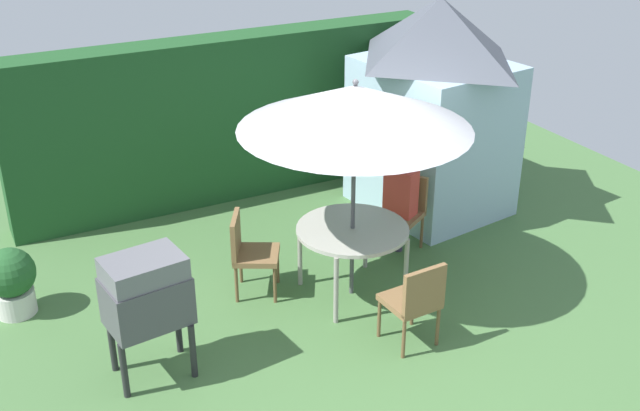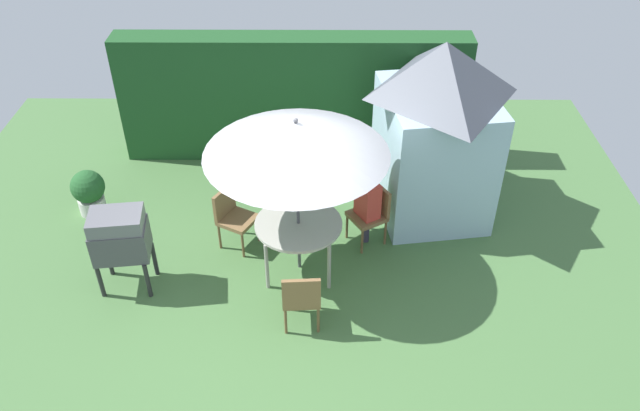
{
  "view_description": "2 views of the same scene",
  "coord_description": "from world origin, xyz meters",
  "px_view_note": "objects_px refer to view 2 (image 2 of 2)",
  "views": [
    {
      "loc": [
        -3.39,
        -5.68,
        4.5
      ],
      "look_at": [
        -0.28,
        0.37,
        1.21
      ],
      "focal_mm": 44.01,
      "sensor_mm": 36.0,
      "label": 1
    },
    {
      "loc": [
        0.5,
        -6.03,
        6.05
      ],
      "look_at": [
        0.46,
        0.66,
        0.97
      ],
      "focal_mm": 35.67,
      "sensor_mm": 36.0,
      "label": 2
    }
  ],
  "objects_px": {
    "patio_table": "(298,227)",
    "bbq_grill": "(120,236)",
    "chair_toward_hedge": "(301,296)",
    "garden_shed": "(436,129)",
    "person_in_red": "(368,198)",
    "patio_umbrella": "(296,139)",
    "chair_far_side": "(232,214)",
    "potted_plant_by_shed": "(89,191)",
    "chair_near_shed": "(372,211)"
  },
  "relations": [
    {
      "from": "potted_plant_by_shed",
      "to": "patio_table",
      "type": "bearing_deg",
      "value": -20.94
    },
    {
      "from": "garden_shed",
      "to": "chair_near_shed",
      "type": "relative_size",
      "value": 3.01
    },
    {
      "from": "bbq_grill",
      "to": "person_in_red",
      "type": "distance_m",
      "value": 3.35
    },
    {
      "from": "garden_shed",
      "to": "chair_near_shed",
      "type": "height_order",
      "value": "garden_shed"
    },
    {
      "from": "patio_table",
      "to": "chair_toward_hedge",
      "type": "xyz_separation_m",
      "value": [
        0.07,
        -1.09,
        -0.2
      ]
    },
    {
      "from": "patio_table",
      "to": "chair_toward_hedge",
      "type": "relative_size",
      "value": 1.3
    },
    {
      "from": "patio_umbrella",
      "to": "patio_table",
      "type": "bearing_deg",
      "value": 0.0
    },
    {
      "from": "patio_table",
      "to": "patio_umbrella",
      "type": "bearing_deg",
      "value": 180.0
    },
    {
      "from": "bbq_grill",
      "to": "patio_umbrella",
      "type": "bearing_deg",
      "value": 9.26
    },
    {
      "from": "bbq_grill",
      "to": "chair_near_shed",
      "type": "bearing_deg",
      "value": 16.57
    },
    {
      "from": "potted_plant_by_shed",
      "to": "garden_shed",
      "type": "bearing_deg",
      "value": 2.11
    },
    {
      "from": "bbq_grill",
      "to": "person_in_red",
      "type": "bearing_deg",
      "value": 16.21
    },
    {
      "from": "bbq_grill",
      "to": "chair_toward_hedge",
      "type": "height_order",
      "value": "bbq_grill"
    },
    {
      "from": "bbq_grill",
      "to": "chair_near_shed",
      "type": "xyz_separation_m",
      "value": [
        3.29,
        0.98,
        -0.33
      ]
    },
    {
      "from": "patio_table",
      "to": "chair_far_side",
      "type": "height_order",
      "value": "chair_far_side"
    },
    {
      "from": "patio_table",
      "to": "bbq_grill",
      "type": "xyz_separation_m",
      "value": [
        -2.26,
        -0.37,
        0.13
      ]
    },
    {
      "from": "patio_umbrella",
      "to": "potted_plant_by_shed",
      "type": "height_order",
      "value": "patio_umbrella"
    },
    {
      "from": "garden_shed",
      "to": "chair_near_shed",
      "type": "distance_m",
      "value": 1.51
    },
    {
      "from": "garden_shed",
      "to": "chair_far_side",
      "type": "relative_size",
      "value": 3.01
    },
    {
      "from": "patio_table",
      "to": "chair_near_shed",
      "type": "xyz_separation_m",
      "value": [
        1.02,
        0.61,
        -0.2
      ]
    },
    {
      "from": "patio_table",
      "to": "chair_near_shed",
      "type": "distance_m",
      "value": 1.21
    },
    {
      "from": "patio_umbrella",
      "to": "chair_far_side",
      "type": "xyz_separation_m",
      "value": [
        -0.96,
        0.51,
        -1.56
      ]
    },
    {
      "from": "garden_shed",
      "to": "chair_far_side",
      "type": "distance_m",
      "value": 3.17
    },
    {
      "from": "bbq_grill",
      "to": "chair_toward_hedge",
      "type": "distance_m",
      "value": 2.46
    },
    {
      "from": "bbq_grill",
      "to": "patio_table",
      "type": "bearing_deg",
      "value": 9.26
    },
    {
      "from": "garden_shed",
      "to": "patio_umbrella",
      "type": "bearing_deg",
      "value": -143.81
    },
    {
      "from": "patio_umbrella",
      "to": "potted_plant_by_shed",
      "type": "distance_m",
      "value": 3.86
    },
    {
      "from": "chair_far_side",
      "to": "potted_plant_by_shed",
      "type": "height_order",
      "value": "chair_far_side"
    },
    {
      "from": "chair_near_shed",
      "to": "patio_umbrella",
      "type": "bearing_deg",
      "value": -149.24
    },
    {
      "from": "potted_plant_by_shed",
      "to": "bbq_grill",
      "type": "bearing_deg",
      "value": -58.84
    },
    {
      "from": "potted_plant_by_shed",
      "to": "person_in_red",
      "type": "xyz_separation_m",
      "value": [
        4.19,
        -0.67,
        0.39
      ]
    },
    {
      "from": "patio_table",
      "to": "chair_toward_hedge",
      "type": "distance_m",
      "value": 1.11
    },
    {
      "from": "garden_shed",
      "to": "chair_toward_hedge",
      "type": "bearing_deg",
      "value": -126.86
    },
    {
      "from": "chair_toward_hedge",
      "to": "bbq_grill",
      "type": "bearing_deg",
      "value": 162.84
    },
    {
      "from": "garden_shed",
      "to": "patio_umbrella",
      "type": "distance_m",
      "value": 2.52
    },
    {
      "from": "chair_near_shed",
      "to": "patio_table",
      "type": "bearing_deg",
      "value": -149.24
    },
    {
      "from": "bbq_grill",
      "to": "chair_far_side",
      "type": "height_order",
      "value": "bbq_grill"
    },
    {
      "from": "bbq_grill",
      "to": "chair_far_side",
      "type": "relative_size",
      "value": 1.33
    },
    {
      "from": "garden_shed",
      "to": "patio_table",
      "type": "height_order",
      "value": "garden_shed"
    },
    {
      "from": "chair_far_side",
      "to": "person_in_red",
      "type": "xyz_separation_m",
      "value": [
        1.91,
        0.05,
        0.26
      ]
    },
    {
      "from": "chair_near_shed",
      "to": "potted_plant_by_shed",
      "type": "relative_size",
      "value": 1.24
    },
    {
      "from": "patio_umbrella",
      "to": "chair_near_shed",
      "type": "height_order",
      "value": "patio_umbrella"
    },
    {
      "from": "bbq_grill",
      "to": "potted_plant_by_shed",
      "type": "relative_size",
      "value": 1.65
    },
    {
      "from": "bbq_grill",
      "to": "chair_far_side",
      "type": "xyz_separation_m",
      "value": [
        1.31,
        0.88,
        -0.33
      ]
    },
    {
      "from": "chair_near_shed",
      "to": "chair_toward_hedge",
      "type": "relative_size",
      "value": 1.0
    },
    {
      "from": "patio_umbrella",
      "to": "chair_near_shed",
      "type": "xyz_separation_m",
      "value": [
        1.02,
        0.61,
        -1.56
      ]
    },
    {
      "from": "person_in_red",
      "to": "garden_shed",
      "type": "bearing_deg",
      "value": 40.72
    },
    {
      "from": "garden_shed",
      "to": "person_in_red",
      "type": "height_order",
      "value": "garden_shed"
    },
    {
      "from": "potted_plant_by_shed",
      "to": "person_in_red",
      "type": "height_order",
      "value": "person_in_red"
    },
    {
      "from": "potted_plant_by_shed",
      "to": "person_in_red",
      "type": "bearing_deg",
      "value": -9.14
    }
  ]
}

